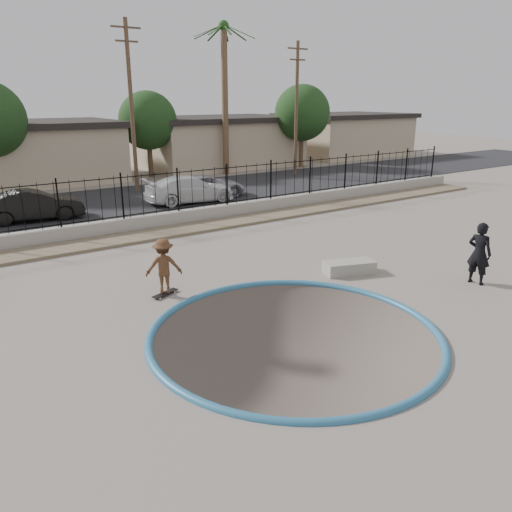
{
  "coord_description": "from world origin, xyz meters",
  "views": [
    {
      "loc": [
        -6.84,
        -9.36,
        5.41
      ],
      "look_at": [
        0.94,
        2.0,
        1.0
      ],
      "focal_mm": 35.0,
      "sensor_mm": 36.0,
      "label": 1
    }
  ],
  "objects": [
    {
      "name": "palm_right",
      "position": [
        12.0,
        22.0,
        7.33
      ],
      "size": [
        2.3,
        2.3,
        10.3
      ],
      "color": "brown",
      "rests_on": "ground"
    },
    {
      "name": "bowl_pit",
      "position": [
        0.0,
        -1.0,
        0.0
      ],
      "size": [
        6.84,
        6.84,
        1.8
      ],
      "primitive_type": null,
      "color": "#4F443D",
      "rests_on": "ground"
    },
    {
      "name": "house_center",
      "position": [
        0.0,
        26.5,
        1.97
      ],
      "size": [
        10.6,
        8.6,
        3.9
      ],
      "color": "tan",
      "rests_on": "ground"
    },
    {
      "name": "car_b",
      "position": [
        -2.64,
        14.54,
        0.73
      ],
      "size": [
        4.35,
        1.88,
        1.39
      ],
      "primitive_type": "imported",
      "rotation": [
        0.0,
        0.0,
        1.47
      ],
      "color": "black",
      "rests_on": "street"
    },
    {
      "name": "street_tree_mid",
      "position": [
        7.0,
        24.0,
        3.84
      ],
      "size": [
        3.96,
        3.96,
        5.83
      ],
      "color": "#473323",
      "rests_on": "ground"
    },
    {
      "name": "utility_pole_mid",
      "position": [
        4.0,
        19.0,
        4.96
      ],
      "size": [
        1.7,
        0.24,
        9.5
      ],
      "color": "#473323",
      "rests_on": "ground"
    },
    {
      "name": "street_tree_right",
      "position": [
        19.0,
        22.0,
        4.19
      ],
      "size": [
        4.32,
        4.32,
        6.36
      ],
      "color": "#473323",
      "rests_on": "ground"
    },
    {
      "name": "concrete_ledge",
      "position": [
        4.15,
        1.4,
        0.2
      ],
      "size": [
        1.74,
        1.19,
        0.4
      ],
      "primitive_type": "cube",
      "rotation": [
        0.0,
        0.0,
        -0.33
      ],
      "color": "gray",
      "rests_on": "ground"
    },
    {
      "name": "ground",
      "position": [
        0.0,
        12.0,
        -1.1
      ],
      "size": [
        120.0,
        120.0,
        2.2
      ],
      "primitive_type": "cube",
      "color": "gray",
      "rests_on": "ground"
    },
    {
      "name": "fence",
      "position": [
        0.0,
        10.3,
        1.5
      ],
      "size": [
        40.0,
        0.04,
        1.8
      ],
      "color": "black",
      "rests_on": "retaining_wall"
    },
    {
      "name": "videographer",
      "position": [
        6.68,
        -1.42,
        0.95
      ],
      "size": [
        0.58,
        0.76,
        1.9
      ],
      "primitive_type": "imported",
      "rotation": [
        0.0,
        0.0,
        1.76
      ],
      "color": "black",
      "rests_on": "ground"
    },
    {
      "name": "utility_pole_right",
      "position": [
        16.0,
        19.0,
        4.7
      ],
      "size": [
        1.7,
        0.24,
        9.0
      ],
      "color": "#473323",
      "rests_on": "ground"
    },
    {
      "name": "house_east",
      "position": [
        14.0,
        26.5,
        1.97
      ],
      "size": [
        12.6,
        8.6,
        3.9
      ],
      "color": "tan",
      "rests_on": "ground"
    },
    {
      "name": "retaining_wall",
      "position": [
        0.0,
        10.3,
        0.3
      ],
      "size": [
        42.0,
        0.45,
        0.6
      ],
      "primitive_type": "cube",
      "color": "gray",
      "rests_on": "ground"
    },
    {
      "name": "skater",
      "position": [
        -1.52,
        3.0,
        0.79
      ],
      "size": [
        1.16,
        0.92,
        1.57
      ],
      "primitive_type": "imported",
      "rotation": [
        0.0,
        0.0,
        2.77
      ],
      "color": "brown",
      "rests_on": "ground"
    },
    {
      "name": "skateboard",
      "position": [
        -1.52,
        3.0,
        0.06
      ],
      "size": [
        0.89,
        0.53,
        0.08
      ],
      "rotation": [
        0.0,
        0.0,
        0.38
      ],
      "color": "black",
      "rests_on": "ground"
    },
    {
      "name": "car_d",
      "position": [
        6.5,
        15.0,
        0.65
      ],
      "size": [
        4.61,
        2.43,
        1.24
      ],
      "primitive_type": "imported",
      "rotation": [
        0.0,
        0.0,
        1.48
      ],
      "color": "#A0A1A8",
      "rests_on": "street"
    },
    {
      "name": "rock_strip",
      "position": [
        0.0,
        9.2,
        0.06
      ],
      "size": [
        42.0,
        1.6,
        0.11
      ],
      "primitive_type": "cube",
      "color": "#866F58",
      "rests_on": "ground"
    },
    {
      "name": "house_east_far",
      "position": [
        28.0,
        26.5,
        1.97
      ],
      "size": [
        11.6,
        8.6,
        3.9
      ],
      "color": "tan",
      "rests_on": "ground"
    },
    {
      "name": "coping_ring",
      "position": [
        0.0,
        -1.0,
        0.0
      ],
      "size": [
        7.04,
        7.04,
        0.2
      ],
      "primitive_type": "torus",
      "color": "#2B688E",
      "rests_on": "ground"
    },
    {
      "name": "car_c",
      "position": [
        5.08,
        14.27,
        0.73
      ],
      "size": [
        4.95,
        2.38,
        1.39
      ],
      "primitive_type": "imported",
      "rotation": [
        0.0,
        0.0,
        1.48
      ],
      "color": "silver",
      "rests_on": "street"
    },
    {
      "name": "street",
      "position": [
        0.0,
        17.0,
        0.02
      ],
      "size": [
        90.0,
        8.0,
        0.04
      ],
      "primitive_type": "cube",
      "color": "black",
      "rests_on": "ground"
    }
  ]
}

